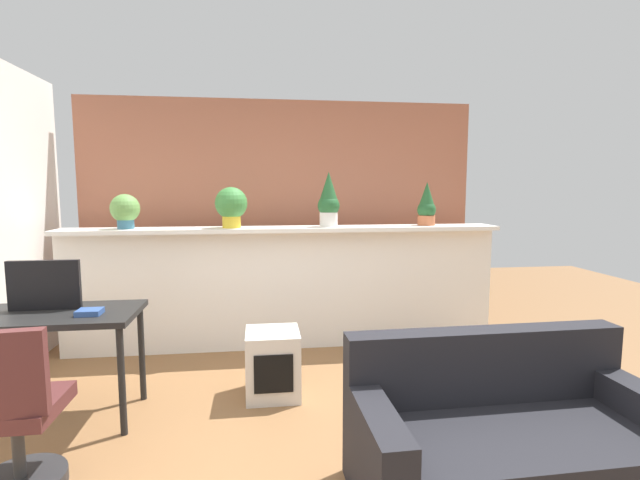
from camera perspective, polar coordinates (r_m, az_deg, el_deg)
ground_plane at (r=2.91m, az=-1.72°, el=-26.18°), size 12.00×12.00×0.00m
divider_wall at (r=4.55m, az=-4.29°, el=-6.12°), size 4.18×0.16×1.16m
plant_shelf at (r=4.42m, az=-4.32°, el=1.35°), size 4.18×0.37×0.04m
brick_wall_behind at (r=5.05m, az=-4.73°, el=2.82°), size 4.18×0.10×2.50m
potted_plant_0 at (r=4.58m, az=-23.02°, el=3.46°), size 0.26×0.26×0.32m
potted_plant_1 at (r=4.40m, az=-10.96°, el=4.26°), size 0.30×0.30×0.38m
potted_plant_2 at (r=4.47m, az=1.08°, el=4.93°), size 0.21×0.21×0.53m
potted_plant_3 at (r=4.74m, az=13.09°, el=4.17°), size 0.19×0.19×0.44m
desk at (r=3.58m, az=-30.31°, el=-9.08°), size 1.10×0.60×0.75m
tv_monitor at (r=3.62m, az=-31.01°, el=-4.83°), size 0.46×0.04×0.34m
office_chair at (r=2.93m, az=-33.92°, el=-18.44°), size 0.46×0.47×0.91m
side_cube_shelf at (r=3.61m, az=-5.87°, el=-15.01°), size 0.40×0.41×0.50m
book_on_desk at (r=3.37m, az=-26.67°, el=-7.99°), size 0.15×0.13×0.04m
couch at (r=2.72m, az=22.12°, el=-22.33°), size 1.57×0.79×0.80m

